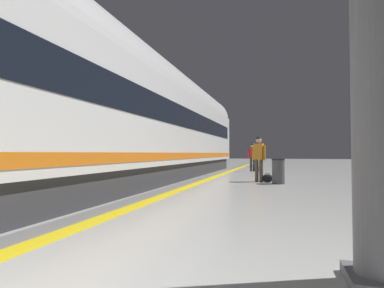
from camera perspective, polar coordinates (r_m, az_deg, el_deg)
name	(u,v)px	position (r m, az deg, el deg)	size (l,w,h in m)	color
safety_line_strip	(189,186)	(9.93, -0.62, -8.10)	(0.36, 80.00, 0.01)	yellow
tactile_edge_band	(179,186)	(10.03, -2.46, -8.04)	(0.63, 80.00, 0.01)	slate
high_speed_train	(100,105)	(9.15, -17.14, 7.13)	(2.94, 30.09, 4.97)	#38383D
passenger_near	(259,156)	(11.77, 12.65, -2.18)	(0.51, 0.32, 1.73)	brown
duffel_bag_near	(267,178)	(11.68, 14.22, -6.36)	(0.44, 0.26, 0.36)	black
passenger_mid	(252,155)	(18.48, 11.46, -2.13)	(0.50, 0.28, 1.66)	#383842
duffel_bag_mid	(258,169)	(18.36, 12.44, -4.66)	(0.44, 0.26, 0.36)	navy
platform_pillar	(379,80)	(3.02, 32.19, 10.33)	(0.56, 0.56, 3.60)	slate
waste_bin	(278,171)	(11.20, 16.16, -4.98)	(0.46, 0.46, 0.91)	#4C4C51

